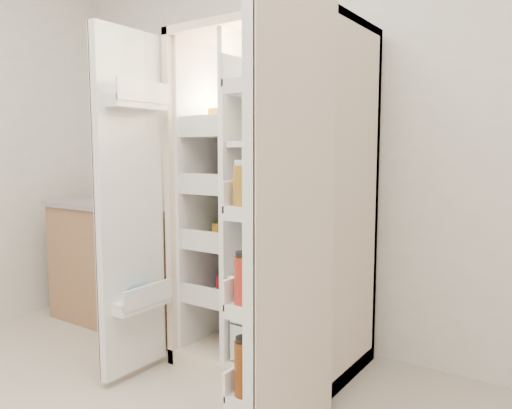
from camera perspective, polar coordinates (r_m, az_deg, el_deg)
The scene contains 5 objects.
wall_back at distance 2.91m, azimuth 7.88°, elevation 9.85°, with size 4.00×0.02×2.70m, color silver.
refrigerator at distance 2.67m, azimuth 2.86°, elevation -2.78°, with size 0.92×0.70×1.80m.
freezer_door at distance 2.52m, azimuth -14.53°, elevation -0.15°, with size 0.15×0.40×1.72m.
fridge_door at distance 1.82m, azimuth 3.92°, elevation -3.15°, with size 0.17×0.58×1.72m.
kitchen_counter at distance 3.44m, azimuth -14.33°, elevation -6.54°, with size 1.14×0.61×0.83m.
Camera 1 is at (1.30, -0.59, 1.16)m, focal length 34.00 mm.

